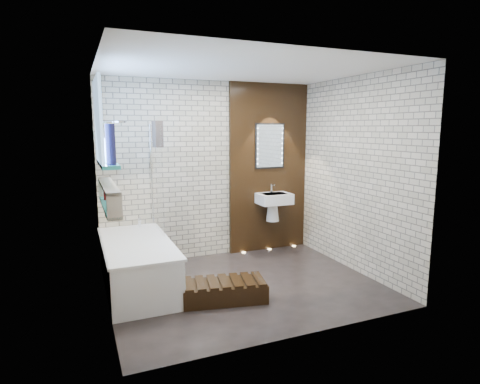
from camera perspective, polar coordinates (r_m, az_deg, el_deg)
name	(u,v)px	position (r m, az deg, el deg)	size (l,w,h in m)	color
ground	(245,285)	(5.03, 0.67, -13.29)	(3.20, 3.20, 0.00)	black
room_shell	(245,181)	(4.69, 0.70, 1.54)	(3.24, 3.20, 2.60)	tan
walnut_panel	(268,168)	(6.23, 4.12, 3.42)	(1.30, 0.06, 2.60)	black
clerestory_window	(100,130)	(4.63, -19.46, 8.38)	(0.18, 1.00, 0.94)	#7FADE0
display_niche	(109,196)	(4.49, -18.34, -0.57)	(0.14, 1.30, 0.26)	teal
bathtub	(137,264)	(5.03, -14.56, -10.05)	(0.79, 1.74, 0.70)	white
bath_screen	(157,178)	(5.29, -11.87, 2.00)	(0.01, 0.78, 1.40)	white
towel	(158,134)	(5.11, -11.77, 8.16)	(0.10, 0.25, 0.32)	black
shower_head	(120,122)	(5.25, -16.94, 9.62)	(0.18, 0.18, 0.02)	silver
washbasin	(274,202)	(6.14, 4.88, -1.51)	(0.50, 0.36, 0.58)	white
led_mirror	(270,146)	(6.18, 4.31, 6.62)	(0.50, 0.02, 0.70)	black
walnut_step	(224,291)	(4.61, -2.29, -14.11)	(0.94, 0.42, 0.21)	black
niche_bottles	(109,199)	(4.46, -18.28, -1.00)	(0.06, 0.84, 0.16)	maroon
sill_vases	(108,150)	(4.57, -18.40, 5.77)	(0.17, 0.68, 0.42)	white
floor_uplights	(270,249)	(6.43, 4.27, -8.19)	(0.96, 0.06, 0.01)	#FFD899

